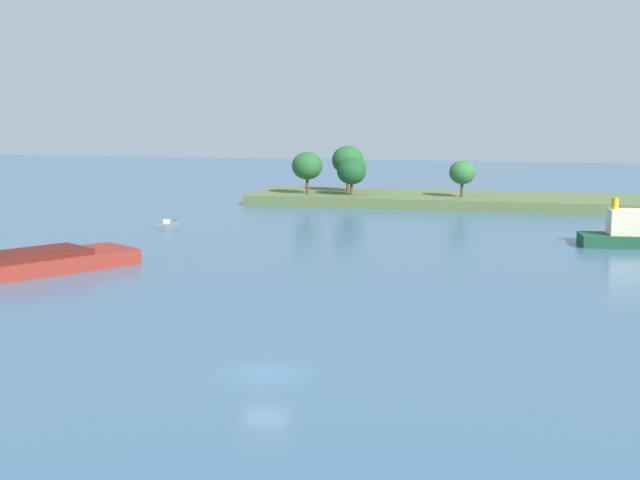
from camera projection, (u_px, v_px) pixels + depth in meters
ground_plane at (266, 374)px, 43.63m from camera, size 400.00×400.00×0.00m
treeline_island at (442, 193)px, 123.67m from camera, size 64.28×16.64×8.62m
fishing_skiff at (168, 225)px, 99.39m from camera, size 1.39×4.50×1.02m
tugboat at (629, 234)px, 85.14m from camera, size 9.96×5.25×5.02m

